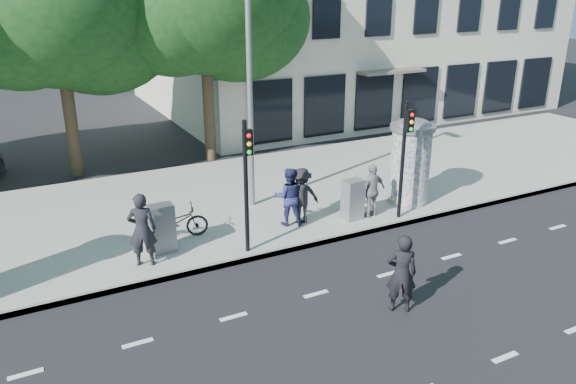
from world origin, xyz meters
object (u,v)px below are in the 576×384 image
ped_c (289,197)px  bicycle (175,222)px  traffic_pole_far (405,149)px  ped_e (372,191)px  ped_d (301,196)px  cabinet_left (162,229)px  ad_column_right (410,159)px  traffic_pole_near (247,174)px  street_lamp (250,51)px  ped_b (142,230)px  cabinet_right (353,200)px  man_road (401,273)px

ped_c → bicycle: 3.18m
traffic_pole_far → ped_e: size_ratio=2.14×
ped_d → cabinet_left: size_ratio=1.29×
ad_column_right → traffic_pole_near: size_ratio=0.78×
traffic_pole_near → street_lamp: street_lamp is taller
ad_column_right → bicycle: ad_column_right is taller
traffic_pole_far → street_lamp: bearing=140.1°
ped_c → bicycle: size_ratio=0.96×
traffic_pole_near → ped_b: size_ratio=1.85×
ped_b → ped_d: size_ratio=1.13×
street_lamp → ped_d: bearing=-69.7°
ped_b → ped_d: bearing=-153.3°
ped_b → ped_c: (4.22, 0.55, -0.09)m
bicycle → cabinet_left: cabinet_left is taller
ped_d → cabinet_right: ped_d is taller
traffic_pole_far → ad_column_right: bearing=42.2°
ped_c → ped_e: (2.41, -0.59, -0.04)m
ped_b → man_road: bearing=156.1°
ped_d → bicycle: ped_d is taller
man_road → bicycle: man_road is taller
traffic_pole_near → street_lamp: bearing=63.8°
ped_e → bicycle: ped_e is taller
man_road → cabinet_right: size_ratio=1.48×
ped_b → ped_e: 6.62m
cabinet_right → ad_column_right: bearing=2.4°
cabinet_left → cabinet_right: bearing=-5.3°
ped_e → ad_column_right: bearing=-173.4°
bicycle → ad_column_right: bearing=-84.9°
ped_b → cabinet_right: bearing=-159.0°
cabinet_right → ped_e: bearing=-14.7°
traffic_pole_near → ped_d: bearing=25.9°
ped_b → ped_c: ped_b is taller
ad_column_right → street_lamp: (-4.40, 1.93, 3.26)m
ped_b → cabinet_right: 6.03m
ad_column_right → man_road: bearing=-130.2°
ped_c → ped_e: bearing=-170.2°
man_road → ped_b: bearing=-14.3°
traffic_pole_far → ped_d: size_ratio=2.09×
traffic_pole_near → cabinet_left: 2.60m
traffic_pole_near → man_road: traffic_pole_near is taller
traffic_pole_near → bicycle: bearing=130.2°
traffic_pole_far → ped_c: (-3.09, 1.06, -1.25)m
traffic_pole_far → cabinet_left: traffic_pole_far is taller
ped_c → ped_e: 2.48m
man_road → street_lamp: bearing=-55.9°
ped_c → man_road: ped_c is taller
cabinet_left → traffic_pole_far: bearing=-9.1°
ped_e → cabinet_right: (-0.60, 0.09, -0.20)m
ped_b → bicycle: 1.65m
cabinet_right → ped_d: bearing=156.4°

